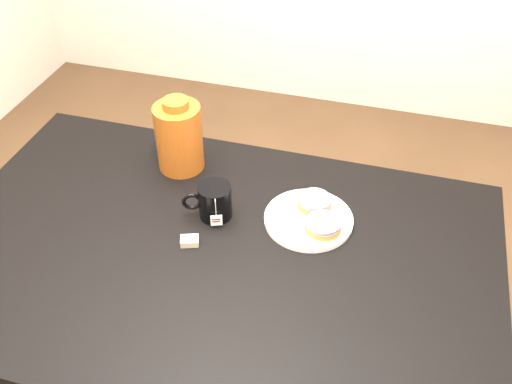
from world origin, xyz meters
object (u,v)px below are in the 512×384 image
mug (214,201)px  plate (309,219)px  bagel_back (314,202)px  bagel_front (323,225)px  teabag_pouch (190,241)px  bagel_package (179,137)px  table (214,273)px

mug → plate: bearing=-11.6°
plate → bagel_back: 0.05m
bagel_back → mug: bearing=-159.1°
bagel_front → mug: 0.29m
plate → teabag_pouch: bearing=-149.1°
mug → bagel_package: (-0.16, 0.18, 0.05)m
table → plate: bearing=38.9°
bagel_front → bagel_package: (-0.45, 0.16, 0.08)m
mug → bagel_package: bearing=110.6°
table → bagel_package: 0.40m
bagel_front → bagel_package: 0.48m
bagel_package → bagel_back: bearing=-11.3°
table → teabag_pouch: bearing=174.3°
table → teabag_pouch: size_ratio=31.11×
bagel_back → teabag_pouch: (-0.27, -0.21, -0.02)m
mug → table: bearing=-95.9°
table → plate: 0.28m
table → bagel_front: bearing=28.5°
bagel_back → teabag_pouch: size_ratio=2.52×
bagel_front → mug: (-0.29, -0.01, 0.02)m
table → teabag_pouch: 0.11m
plate → bagel_package: bagel_package is taller
bagel_back → bagel_package: bagel_package is taller
plate → bagel_front: bagel_front is taller
plate → bagel_front: size_ratio=2.02×
bagel_package → teabag_pouch: bearing=-65.1°
bagel_back → bagel_front: 0.09m
mug → teabag_pouch: (-0.03, -0.12, -0.04)m
bagel_front → mug: size_ratio=0.83×
plate → mug: (-0.24, -0.04, 0.04)m
table → mug: bearing=106.2°
bagel_back → teabag_pouch: bagel_back is taller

